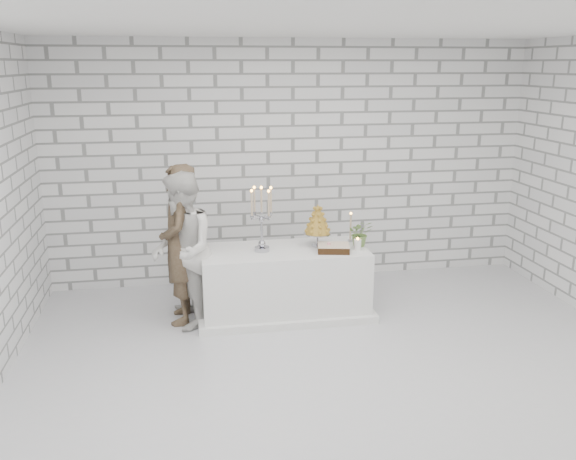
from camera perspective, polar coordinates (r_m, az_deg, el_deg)
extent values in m
cube|color=silver|center=(5.72, 5.10, -12.81)|extent=(6.00, 5.00, 0.01)
cube|color=white|center=(5.05, 5.95, 18.73)|extent=(6.00, 5.00, 0.01)
cube|color=white|center=(7.58, 0.45, 6.29)|extent=(6.00, 0.01, 3.00)
cube|color=white|center=(2.98, 18.52, -9.21)|extent=(6.00, 0.01, 3.00)
cube|color=white|center=(6.70, -0.37, -4.90)|extent=(1.80, 0.80, 0.75)
imported|color=#463321|center=(6.49, -10.21, -1.37)|extent=(0.42, 0.63, 1.71)
imported|color=silver|center=(6.38, -9.93, -1.90)|extent=(0.69, 0.85, 1.66)
cube|color=black|center=(6.51, 4.30, -1.71)|extent=(0.38, 0.30, 0.08)
cylinder|color=white|center=(6.58, 6.56, -1.39)|extent=(0.08, 0.08, 0.12)
cylinder|color=tan|center=(6.86, 5.91, 0.19)|extent=(0.07, 0.07, 0.32)
imported|color=#426A2F|center=(6.71, 6.83, -0.30)|extent=(0.29, 0.26, 0.29)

